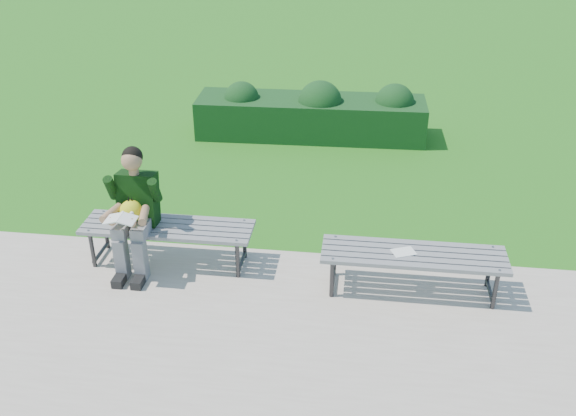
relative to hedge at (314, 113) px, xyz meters
The scene contains 7 objects.
ground 3.52m from the hedge, 87.50° to the right, with size 80.00×80.00×0.00m.
walkway 5.26m from the hedge, 88.33° to the right, with size 30.00×3.50×0.02m.
hedge is the anchor object (origin of this frame).
bench_left 4.04m from the hedge, 107.24° to the right, with size 1.80×0.50×0.46m.
bench_right 4.29m from the hedge, 71.71° to the right, with size 1.80×0.50×0.46m.
seated_boy 4.24m from the hedge, 110.75° to the right, with size 0.56×0.76×1.31m.
paper_sheet 4.26m from the hedge, 72.99° to the right, with size 0.26×0.23×0.01m.
Camera 1 is at (0.65, -5.99, 3.83)m, focal length 40.00 mm.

